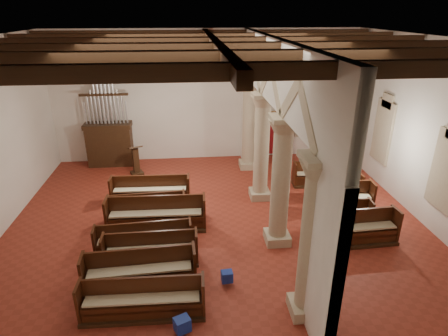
% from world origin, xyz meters
% --- Properties ---
extents(floor, '(14.00, 14.00, 0.00)m').
position_xyz_m(floor, '(0.00, 0.00, 0.00)').
color(floor, maroon).
rests_on(floor, ground).
extents(ceiling, '(14.00, 14.00, 0.00)m').
position_xyz_m(ceiling, '(0.00, 0.00, 6.00)').
color(ceiling, '#331B11').
rests_on(ceiling, wall_back).
extents(wall_back, '(14.00, 0.02, 6.00)m').
position_xyz_m(wall_back, '(0.00, 6.00, 3.00)').
color(wall_back, white).
rests_on(wall_back, floor).
extents(wall_front, '(14.00, 0.02, 6.00)m').
position_xyz_m(wall_front, '(0.00, -6.00, 3.00)').
color(wall_front, white).
rests_on(wall_front, floor).
extents(wall_right, '(0.02, 12.00, 6.00)m').
position_xyz_m(wall_right, '(7.00, 0.00, 3.00)').
color(wall_right, white).
rests_on(wall_right, floor).
extents(ceiling_beams, '(13.80, 11.80, 0.30)m').
position_xyz_m(ceiling_beams, '(0.00, 0.00, 5.82)').
color(ceiling_beams, '#332010').
rests_on(ceiling_beams, wall_back).
extents(arcade, '(0.90, 11.90, 6.00)m').
position_xyz_m(arcade, '(1.80, 0.00, 3.56)').
color(arcade, '#B9AB8A').
rests_on(arcade, floor).
extents(window_right_a, '(0.03, 1.00, 2.20)m').
position_xyz_m(window_right_a, '(6.98, -1.50, 2.20)').
color(window_right_a, '#337458').
rests_on(window_right_a, wall_right).
extents(window_right_b, '(0.03, 1.00, 2.20)m').
position_xyz_m(window_right_b, '(6.98, 2.50, 2.20)').
color(window_right_b, '#337458').
rests_on(window_right_b, wall_right).
extents(window_back, '(1.00, 0.03, 2.20)m').
position_xyz_m(window_back, '(5.00, 5.98, 2.20)').
color(window_back, '#337458').
rests_on(window_back, wall_back).
extents(pipe_organ, '(2.10, 0.85, 4.40)m').
position_xyz_m(pipe_organ, '(-4.50, 5.50, 1.37)').
color(pipe_organ, '#332010').
rests_on(pipe_organ, floor).
extents(lectern, '(0.69, 0.73, 1.40)m').
position_xyz_m(lectern, '(-3.20, 4.20, 0.58)').
color(lectern, '#3A1E12').
rests_on(lectern, floor).
extents(dossal_curtain, '(1.80, 0.07, 2.17)m').
position_xyz_m(dossal_curtain, '(3.50, 5.92, 1.17)').
color(dossal_curtain, maroon).
rests_on(dossal_curtain, floor).
extents(processional_banner, '(0.57, 0.72, 2.48)m').
position_xyz_m(processional_banner, '(4.69, 4.58, 0.81)').
color(processional_banner, '#332010').
rests_on(processional_banner, floor).
extents(hymnal_box_a, '(0.43, 0.39, 0.34)m').
position_xyz_m(hymnal_box_a, '(-1.14, -4.88, 0.27)').
color(hymnal_box_a, navy).
rests_on(hymnal_box_a, floor).
extents(hymnal_box_b, '(0.32, 0.27, 0.30)m').
position_xyz_m(hymnal_box_b, '(0.02, -3.33, 0.25)').
color(hymnal_box_b, navy).
rests_on(hymnal_box_b, floor).
extents(hymnal_box_c, '(0.33, 0.28, 0.31)m').
position_xyz_m(hymnal_box_c, '(-0.54, 0.27, 0.26)').
color(hymnal_box_c, navy).
rests_on(hymnal_box_c, floor).
extents(tube_heater_a, '(1.07, 0.51, 0.11)m').
position_xyz_m(tube_heater_a, '(-2.11, -3.69, 0.16)').
color(tube_heater_a, white).
rests_on(tube_heater_a, floor).
extents(tube_heater_b, '(0.99, 0.10, 0.10)m').
position_xyz_m(tube_heater_b, '(-3.09, -2.90, 0.16)').
color(tube_heater_b, silver).
rests_on(tube_heater_b, floor).
extents(nave_pew_0, '(2.95, 0.73, 0.99)m').
position_xyz_m(nave_pew_0, '(-2.07, -4.22, 0.33)').
color(nave_pew_0, '#332010').
rests_on(nave_pew_0, floor).
extents(nave_pew_1, '(2.92, 0.87, 1.08)m').
position_xyz_m(nave_pew_1, '(-2.23, -3.21, 0.36)').
color(nave_pew_1, '#332010').
rests_on(nave_pew_1, floor).
extents(nave_pew_2, '(2.68, 0.69, 0.99)m').
position_xyz_m(nave_pew_2, '(-2.04, -2.26, 0.33)').
color(nave_pew_2, '#332010').
rests_on(nave_pew_2, floor).
extents(nave_pew_3, '(2.89, 0.80, 0.95)m').
position_xyz_m(nave_pew_3, '(-2.30, -1.66, 0.31)').
color(nave_pew_3, '#332010').
rests_on(nave_pew_3, floor).
extents(nave_pew_4, '(3.26, 0.85, 1.14)m').
position_xyz_m(nave_pew_4, '(-2.01, -0.38, 0.38)').
color(nave_pew_4, '#332010').
rests_on(nave_pew_4, floor).
extents(nave_pew_5, '(2.67, 0.79, 0.95)m').
position_xyz_m(nave_pew_5, '(-2.38, 0.25, 0.31)').
color(nave_pew_5, '#332010').
rests_on(nave_pew_5, floor).
extents(nave_pew_6, '(2.95, 0.77, 1.03)m').
position_xyz_m(nave_pew_6, '(-2.36, 1.54, 0.34)').
color(nave_pew_6, '#332010').
rests_on(nave_pew_6, floor).
extents(aisle_pew_0, '(2.10, 0.82, 1.09)m').
position_xyz_m(aisle_pew_0, '(4.47, -1.79, 0.37)').
color(aisle_pew_0, '#332010').
rests_on(aisle_pew_0, floor).
extents(aisle_pew_1, '(1.72, 0.76, 0.97)m').
position_xyz_m(aisle_pew_1, '(4.25, -0.86, 0.33)').
color(aisle_pew_1, '#332010').
rests_on(aisle_pew_1, floor).
extents(aisle_pew_2, '(2.14, 0.89, 1.13)m').
position_xyz_m(aisle_pew_2, '(4.57, 0.18, 0.38)').
color(aisle_pew_2, '#332010').
rests_on(aisle_pew_2, floor).
extents(aisle_pew_3, '(1.77, 0.73, 1.06)m').
position_xyz_m(aisle_pew_3, '(4.70, 1.01, 0.36)').
color(aisle_pew_3, '#332010').
rests_on(aisle_pew_3, floor).
extents(aisle_pew_4, '(2.00, 0.78, 1.01)m').
position_xyz_m(aisle_pew_4, '(4.36, 2.38, 0.34)').
color(aisle_pew_4, '#332010').
rests_on(aisle_pew_4, floor).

